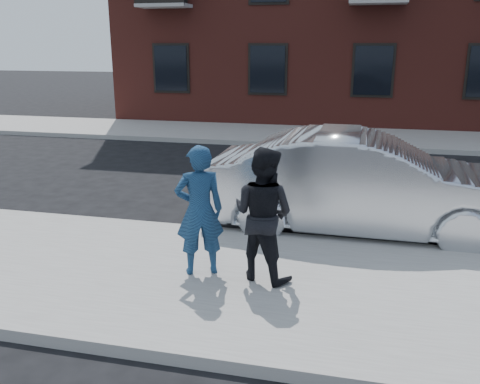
# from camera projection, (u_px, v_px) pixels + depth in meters

# --- Properties ---
(ground) EXTENTS (100.00, 100.00, 0.00)m
(ground) POSITION_uv_depth(u_px,v_px,m) (369.00, 295.00, 6.52)
(ground) COLOR black
(ground) RESTS_ON ground
(near_sidewalk) EXTENTS (50.00, 3.50, 0.15)m
(near_sidewalk) POSITION_uv_depth(u_px,v_px,m) (370.00, 299.00, 6.26)
(near_sidewalk) COLOR gray
(near_sidewalk) RESTS_ON ground
(near_curb) EXTENTS (50.00, 0.10, 0.15)m
(near_curb) POSITION_uv_depth(u_px,v_px,m) (369.00, 245.00, 7.95)
(near_curb) COLOR #999691
(near_curb) RESTS_ON ground
(far_sidewalk) EXTENTS (50.00, 3.50, 0.15)m
(far_sidewalk) POSITION_uv_depth(u_px,v_px,m) (366.00, 138.00, 17.01)
(far_sidewalk) COLOR gray
(far_sidewalk) RESTS_ON ground
(far_curb) EXTENTS (50.00, 0.10, 0.15)m
(far_curb) POSITION_uv_depth(u_px,v_px,m) (366.00, 148.00, 15.33)
(far_curb) COLOR #999691
(far_curb) RESTS_ON ground
(silver_sedan) EXTENTS (5.21, 1.85, 1.71)m
(silver_sedan) POSITION_uv_depth(u_px,v_px,m) (364.00, 184.00, 8.46)
(silver_sedan) COLOR #B7BABF
(silver_sedan) RESTS_ON ground
(man_hoodie) EXTENTS (0.75, 0.64, 1.74)m
(man_hoodie) POSITION_uv_depth(u_px,v_px,m) (199.00, 211.00, 6.59)
(man_hoodie) COLOR navy
(man_hoodie) RESTS_ON near_sidewalk
(man_peacoat) EXTENTS (1.02, 0.91, 1.74)m
(man_peacoat) POSITION_uv_depth(u_px,v_px,m) (263.00, 214.00, 6.45)
(man_peacoat) COLOR black
(man_peacoat) RESTS_ON near_sidewalk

